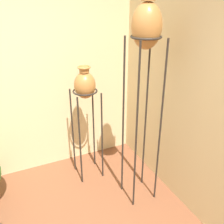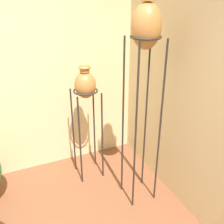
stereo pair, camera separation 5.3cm
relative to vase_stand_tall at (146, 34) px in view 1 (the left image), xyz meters
name	(u,v)px [view 1 (the left image)]	position (x,y,z in m)	size (l,w,h in m)	color
vase_stand_tall	(146,34)	(0.00, 0.00, 0.00)	(0.30, 0.30, 2.21)	#28231E
vase_stand_medium	(85,89)	(-0.40, 0.61, -0.67)	(0.30, 0.30, 1.45)	#28231E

